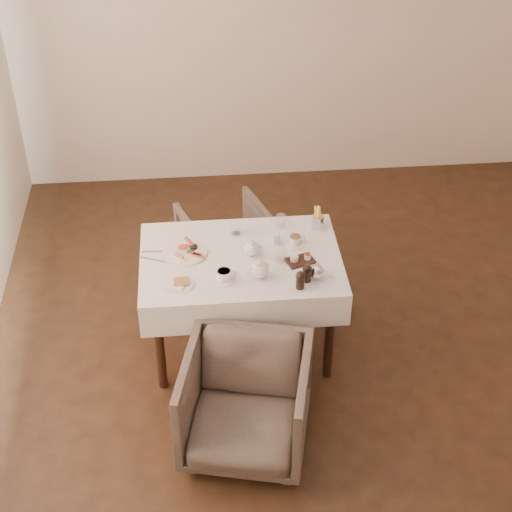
{
  "coord_description": "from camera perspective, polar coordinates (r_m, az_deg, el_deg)",
  "views": [
    {
      "loc": [
        -0.77,
        -3.75,
        3.75
      ],
      "look_at": [
        -0.42,
        0.14,
        0.82
      ],
      "focal_mm": 55.0,
      "sensor_mm": 36.0,
      "label": 1
    }
  ],
  "objects": [
    {
      "name": "side_plate",
      "position": [
        4.78,
        -5.66,
        -2.07
      ],
      "size": [
        0.19,
        0.18,
        0.02
      ],
      "rotation": [
        0.0,
        0.0,
        -0.15
      ],
      "color": "white",
      "rests_on": "table"
    },
    {
      "name": "teapot_front",
      "position": [
        4.79,
        0.25,
        -0.9
      ],
      "size": [
        0.2,
        0.18,
        0.13
      ],
      "primitive_type": null,
      "rotation": [
        0.0,
        0.0,
        0.38
      ],
      "color": "white",
      "rests_on": "table"
    },
    {
      "name": "teacup_near",
      "position": [
        4.79,
        -2.34,
        -1.44
      ],
      "size": [
        0.14,
        0.14,
        0.07
      ],
      "rotation": [
        0.0,
        0.0,
        0.04
      ],
      "color": "white",
      "rests_on": "table"
    },
    {
      "name": "table",
      "position": [
        5.05,
        -1.12,
        -1.17
      ],
      "size": [
        1.28,
        0.88,
        0.75
      ],
      "color": "black",
      "rests_on": "ground"
    },
    {
      "name": "pepper_mill_right",
      "position": [
        4.77,
        3.75,
        -1.24
      ],
      "size": [
        0.07,
        0.07,
        0.12
      ],
      "primitive_type": null,
      "rotation": [
        0.0,
        0.0,
        -0.1
      ],
      "color": "black",
      "rests_on": "table"
    },
    {
      "name": "armchair_near",
      "position": [
        4.64,
        -0.75,
        -10.65
      ],
      "size": [
        0.86,
        0.88,
        0.67
      ],
      "primitive_type": "imported",
      "rotation": [
        0.0,
        0.0,
        -0.23
      ],
      "color": "#4A3E36",
      "rests_on": "ground"
    },
    {
      "name": "silver_pot",
      "position": [
        4.79,
        4.46,
        -1.07
      ],
      "size": [
        0.13,
        0.12,
        0.12
      ],
      "primitive_type": null,
      "rotation": [
        0.0,
        0.0,
        -0.27
      ],
      "color": "white",
      "rests_on": "table"
    },
    {
      "name": "breakfast_plate",
      "position": [
        5.04,
        -5.17,
        0.34
      ],
      "size": [
        0.29,
        0.29,
        0.04
      ],
      "rotation": [
        0.0,
        0.0,
        -0.01
      ],
      "color": "white",
      "rests_on": "table"
    },
    {
      "name": "fries_cup",
      "position": [
        5.22,
        4.52,
        2.71
      ],
      "size": [
        0.08,
        0.08,
        0.17
      ],
      "rotation": [
        0.0,
        0.0,
        0.34
      ],
      "color": "silver",
      "rests_on": "table"
    },
    {
      "name": "teapot_centre",
      "position": [
        4.97,
        -0.31,
        0.65
      ],
      "size": [
        0.16,
        0.13,
        0.12
      ],
      "primitive_type": null,
      "rotation": [
        0.0,
        0.0,
        -0.09
      ],
      "color": "white",
      "rests_on": "table"
    },
    {
      "name": "teacup_far",
      "position": [
        5.09,
        2.87,
        1.12
      ],
      "size": [
        0.13,
        0.13,
        0.06
      ],
      "rotation": [
        0.0,
        0.0,
        0.21
      ],
      "color": "white",
      "rests_on": "table"
    },
    {
      "name": "armchair_far",
      "position": [
        5.91,
        -2.17,
        0.95
      ],
      "size": [
        0.78,
        0.79,
        0.57
      ],
      "primitive_type": "imported",
      "rotation": [
        0.0,
        0.0,
        3.48
      ],
      "color": "#4A3E36",
      "rests_on": "ground"
    },
    {
      "name": "glass_mid",
      "position": [
        4.93,
        1.86,
        0.09
      ],
      "size": [
        0.08,
        0.08,
        0.09
      ],
      "primitive_type": "cylinder",
      "rotation": [
        0.0,
        0.0,
        0.29
      ],
      "color": "silver",
      "rests_on": "table"
    },
    {
      "name": "creamer",
      "position": [
        5.09,
        1.4,
        1.31
      ],
      "size": [
        0.08,
        0.08,
        0.07
      ],
      "primitive_type": "cylinder",
      "rotation": [
        0.0,
        0.0,
        -0.43
      ],
      "color": "white",
      "rests_on": "table"
    },
    {
      "name": "cutlery_fork",
      "position": [
        5.07,
        -7.21,
        0.33
      ],
      "size": [
        0.19,
        0.03,
        0.0
      ],
      "primitive_type": "cube",
      "rotation": [
        0.0,
        0.0,
        1.49
      ],
      "color": "silver",
      "rests_on": "table"
    },
    {
      "name": "glass_right",
      "position": [
        5.24,
        1.81,
        2.58
      ],
      "size": [
        0.08,
        0.08,
        0.09
      ],
      "primitive_type": "cylinder",
      "rotation": [
        0.0,
        0.0,
        0.37
      ],
      "color": "silver",
      "rests_on": "table"
    },
    {
      "name": "condiment_board",
      "position": [
        4.95,
        3.22,
        -0.28
      ],
      "size": [
        0.2,
        0.16,
        0.04
      ],
      "rotation": [
        0.0,
        0.0,
        0.31
      ],
      "color": "black",
      "rests_on": "table"
    },
    {
      "name": "glass_left",
      "position": [
        5.17,
        -1.47,
        2.03
      ],
      "size": [
        0.08,
        0.08,
        0.09
      ],
      "primitive_type": "cylinder",
      "rotation": [
        0.0,
        0.0,
        -0.28
      ],
      "color": "silver",
      "rests_on": "table"
    },
    {
      "name": "cutlery_knife",
      "position": [
        5.0,
        -7.3,
        -0.31
      ],
      "size": [
        0.2,
        0.1,
        0.0
      ],
      "primitive_type": "cube",
      "rotation": [
        0.0,
        0.0,
        1.18
      ],
      "color": "silver",
      "rests_on": "table"
    },
    {
      "name": "pepper_mill_left",
      "position": [
        4.71,
        3.25,
        -1.74
      ],
      "size": [
        0.06,
        0.06,
        0.12
      ],
      "primitive_type": null,
      "rotation": [
        0.0,
        0.0,
        0.0
      ],
      "color": "black",
      "rests_on": "table"
    }
  ]
}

